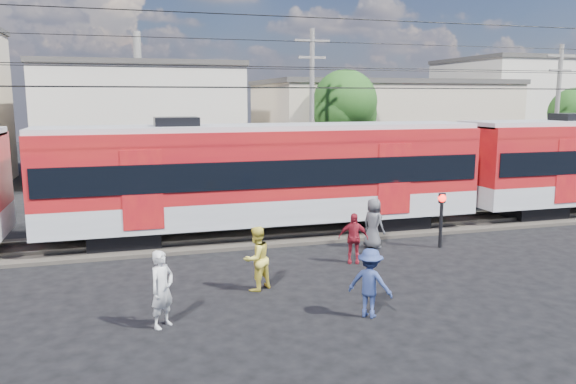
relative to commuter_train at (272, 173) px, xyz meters
The scene contains 18 objects.
ground 8.61m from the commuter_train, 104.55° to the right, with size 120.00×120.00×0.00m, color black.
track_bed 3.13m from the commuter_train, behind, with size 70.00×3.40×0.12m, color #2D2823.
rail_near 3.13m from the commuter_train, 160.14° to the right, with size 70.00×0.12×0.12m, color #59544C.
rail_far 3.13m from the commuter_train, 160.14° to the left, with size 70.00×0.12×0.12m, color #59544C.
commuter_train is the anchor object (origin of this frame).
building_midwest 19.47m from the commuter_train, 102.11° to the left, with size 12.24×12.24×7.30m.
building_mideast 19.97m from the commuter_train, 53.31° to the left, with size 16.32×10.20×6.30m.
building_east 32.79m from the commuter_train, 37.65° to the left, with size 10.20×10.20×8.30m.
utility_pole_mid 8.30m from the commuter_train, 60.73° to the left, with size 1.80×0.24×8.50m.
utility_pole_east 18.99m from the commuter_train, 18.51° to the left, with size 1.80×0.24×8.00m.
tree_near 12.55m from the commuter_train, 54.84° to the left, with size 3.82×3.64×6.72m.
tree_far 23.96m from the commuter_train, 22.36° to the left, with size 3.36×3.12×5.76m.
pedestrian_a 8.91m from the commuter_train, 121.02° to the right, with size 0.65×0.43×1.78m, color silver.
pedestrian_b 6.20m from the commuter_train, 108.60° to the right, with size 0.85×0.66×1.75m, color yellow.
pedestrian_c 8.44m from the commuter_train, 88.43° to the right, with size 1.07×0.62×1.66m, color navy.
pedestrian_d 4.67m from the commuter_train, 69.04° to the right, with size 0.94×0.39×1.60m, color maroon.
pedestrian_e 4.24m from the commuter_train, 42.41° to the right, with size 0.85×0.55×1.74m, color #47474B.
crossing_signal 6.22m from the commuter_train, 32.06° to the right, with size 0.28×0.28×1.92m.
Camera 1 is at (-3.12, -11.92, 5.15)m, focal length 35.00 mm.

